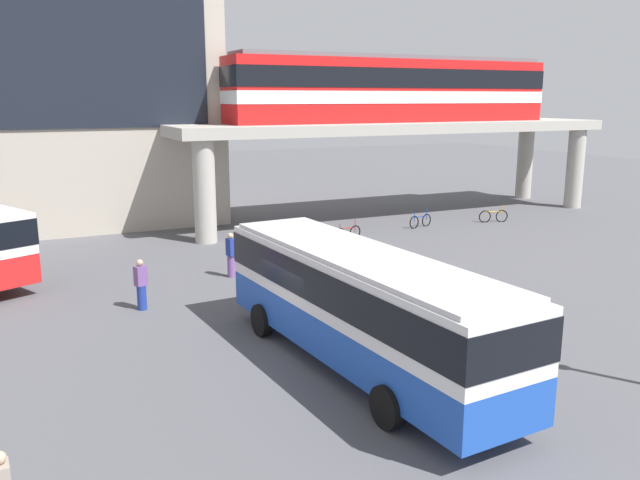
{
  "coord_description": "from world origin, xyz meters",
  "views": [
    {
      "loc": [
        -7.48,
        -16.34,
        7.16
      ],
      "look_at": [
        2.28,
        4.1,
        2.2
      ],
      "focal_mm": 36.51,
      "sensor_mm": 36.0,
      "label": 1
    }
  ],
  "objects": [
    {
      "name": "elevated_platform",
      "position": [
        13.71,
        17.48,
        4.89
      ],
      "size": [
        27.47,
        6.28,
        5.75
      ],
      "color": "#ADA89E",
      "rests_on": "ground_plane"
    },
    {
      "name": "bicycle_blue",
      "position": [
        13.18,
        13.76,
        0.36
      ],
      "size": [
        1.74,
        0.53,
        1.04
      ],
      "color": "black",
      "rests_on": "ground_plane"
    },
    {
      "name": "pedestrian_at_kerb",
      "position": [
        0.31,
        8.36,
        0.87
      ],
      "size": [
        0.34,
        0.44,
        1.84
      ],
      "color": "#724C8C",
      "rests_on": "ground_plane"
    },
    {
      "name": "bicycle_red",
      "position": [
        7.87,
        12.53,
        0.36
      ],
      "size": [
        1.75,
        0.49,
        1.04
      ],
      "color": "black",
      "rests_on": "ground_plane"
    },
    {
      "name": "pedestrian_by_bike_rack",
      "position": [
        -3.78,
        5.67,
        0.84
      ],
      "size": [
        0.47,
        0.41,
        1.78
      ],
      "color": "navy",
      "rests_on": "ground_plane"
    },
    {
      "name": "train",
      "position": [
        13.51,
        17.48,
        7.72
      ],
      "size": [
        20.46,
        2.96,
        3.84
      ],
      "color": "red",
      "rests_on": "elevated_platform"
    },
    {
      "name": "bicycle_orange",
      "position": [
        17.95,
        13.22,
        0.36
      ],
      "size": [
        1.73,
        0.56,
        1.04
      ],
      "color": "black",
      "rests_on": "ground_plane"
    },
    {
      "name": "ground_plane",
      "position": [
        0.0,
        10.0,
        0.0
      ],
      "size": [
        120.0,
        120.0,
        0.0
      ],
      "primitive_type": "plane",
      "color": "#515156"
    },
    {
      "name": "bicycle_silver",
      "position": [
        5.03,
        13.32,
        0.36
      ],
      "size": [
        1.66,
        0.77,
        1.04
      ],
      "color": "black",
      "rests_on": "ground_plane"
    },
    {
      "name": "bus_main",
      "position": [
        0.56,
        -1.9,
        1.99
      ],
      "size": [
        3.35,
        11.2,
        3.22
      ],
      "color": "#1E4CB2",
      "rests_on": "ground_plane"
    }
  ]
}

